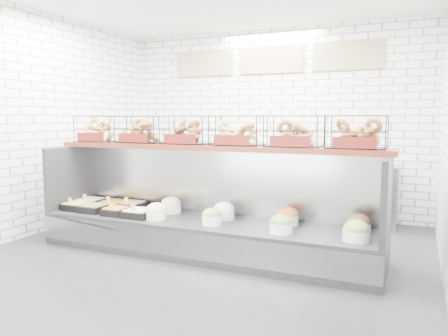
% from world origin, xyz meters
% --- Properties ---
extents(ground, '(5.50, 5.50, 0.00)m').
position_xyz_m(ground, '(0.00, 0.00, 0.00)').
color(ground, black).
rests_on(ground, ground).
extents(room_shell, '(5.02, 5.51, 3.01)m').
position_xyz_m(room_shell, '(0.00, 0.60, 2.06)').
color(room_shell, white).
rests_on(room_shell, ground).
extents(display_case, '(4.00, 0.90, 1.20)m').
position_xyz_m(display_case, '(-0.01, 0.34, 0.33)').
color(display_case, black).
rests_on(display_case, ground).
extents(bagel_shelf, '(4.10, 0.50, 0.40)m').
position_xyz_m(bagel_shelf, '(-0.00, 0.52, 1.39)').
color(bagel_shelf, '#511B11').
rests_on(bagel_shelf, display_case).
extents(prep_counter, '(4.00, 0.60, 1.20)m').
position_xyz_m(prep_counter, '(-0.00, 2.43, 0.47)').
color(prep_counter, '#93969B').
rests_on(prep_counter, ground).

